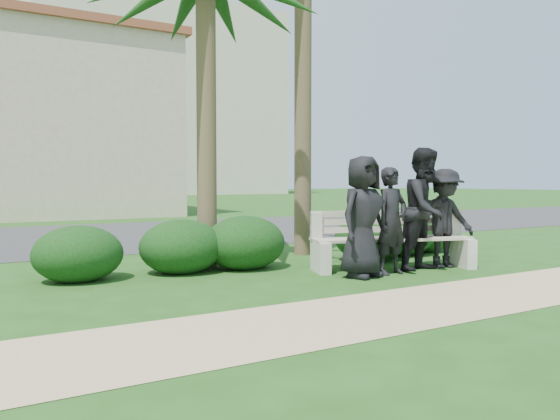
# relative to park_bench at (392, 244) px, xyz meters

# --- Properties ---
(ground) EXTENTS (160.00, 160.00, 0.00)m
(ground) POSITION_rel_park_bench_xyz_m (-1.20, -0.24, -0.40)
(ground) COLOR #1C4614
(ground) RESTS_ON ground
(footpath) EXTENTS (30.00, 1.60, 0.01)m
(footpath) POSITION_rel_park_bench_xyz_m (-1.20, -2.04, -0.40)
(footpath) COLOR tan
(footpath) RESTS_ON ground
(asphalt_street) EXTENTS (160.00, 8.00, 0.01)m
(asphalt_street) POSITION_rel_park_bench_xyz_m (-1.20, 7.76, -0.40)
(asphalt_street) COLOR #2D2D30
(asphalt_street) RESTS_ON ground
(stucco_bldg_right) EXTENTS (8.40, 8.40, 7.30)m
(stucco_bldg_right) POSITION_rel_park_bench_xyz_m (-2.20, 17.76, 3.26)
(stucco_bldg_right) COLOR tan
(stucco_bldg_right) RESTS_ON ground
(hotel_tower) EXTENTS (26.00, 18.00, 37.30)m
(hotel_tower) POSITION_rel_park_bench_xyz_m (12.80, 54.76, 13.00)
(hotel_tower) COLOR beige
(hotel_tower) RESTS_ON ground
(park_bench) EXTENTS (2.72, 1.35, 0.89)m
(park_bench) POSITION_rel_park_bench_xyz_m (0.00, 0.00, 0.00)
(park_bench) COLOR #B0A294
(park_bench) RESTS_ON ground
(man_a) EXTENTS (0.96, 0.74, 1.74)m
(man_a) POSITION_rel_park_bench_xyz_m (-0.85, -0.33, 0.47)
(man_a) COLOR black
(man_a) RESTS_ON ground
(man_b) EXTENTS (0.62, 0.45, 1.59)m
(man_b) POSITION_rel_park_bench_xyz_m (-0.31, -0.34, 0.39)
(man_b) COLOR black
(man_b) RESTS_ON ground
(man_c) EXTENTS (1.06, 0.90, 1.90)m
(man_c) POSITION_rel_park_bench_xyz_m (0.37, -0.36, 0.55)
(man_c) COLOR black
(man_c) RESTS_ON ground
(man_d) EXTENTS (1.12, 0.78, 1.58)m
(man_d) POSITION_rel_park_bench_xyz_m (0.84, -0.29, 0.39)
(man_d) COLOR black
(man_d) RESTS_ON ground
(hedge_a) EXTENTS (1.23, 1.01, 0.80)m
(hedge_a) POSITION_rel_park_bench_xyz_m (-4.44, 1.41, -0.00)
(hedge_a) COLOR black
(hedge_a) RESTS_ON ground
(hedge_b) EXTENTS (1.28, 1.06, 0.84)m
(hedge_b) POSITION_rel_park_bench_xyz_m (-2.96, 1.36, 0.02)
(hedge_b) COLOR black
(hedge_b) RESTS_ON ground
(hedge_c) EXTENTS (1.33, 1.10, 0.87)m
(hedge_c) POSITION_rel_park_bench_xyz_m (-1.96, 1.22, 0.03)
(hedge_c) COLOR black
(hedge_c) RESTS_ON ground
(hedge_d) EXTENTS (1.34, 1.11, 0.87)m
(hedge_d) POSITION_rel_park_bench_xyz_m (0.35, 0.93, 0.03)
(hedge_d) COLOR black
(hedge_d) RESTS_ON ground
(hedge_e) EXTENTS (1.41, 1.16, 0.92)m
(hedge_e) POSITION_rel_park_bench_xyz_m (1.29, 1.20, 0.06)
(hedge_e) COLOR black
(hedge_e) RESTS_ON ground
(hedge_f) EXTENTS (1.09, 0.90, 0.71)m
(hedge_f) POSITION_rel_park_bench_xyz_m (2.06, 1.30, -0.05)
(hedge_f) COLOR black
(hedge_f) RESTS_ON ground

